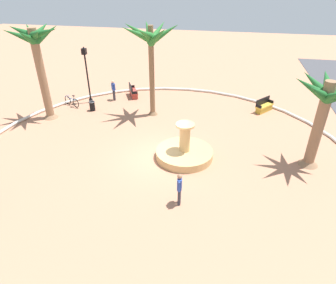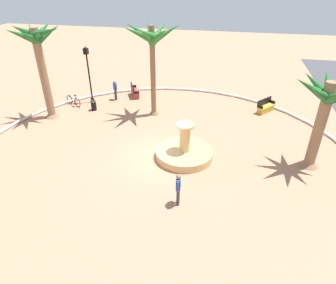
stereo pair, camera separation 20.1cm
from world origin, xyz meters
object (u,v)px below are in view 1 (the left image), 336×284
fountain (184,153)px  person_cyclist_helmet (114,89)px  lamppost (87,71)px  trash_bin (92,106)px  palm_tree_near_fountain (37,52)px  palm_tree_by_curb (325,104)px  bench_east (133,93)px  bicycle_red_frame (72,101)px  palm_tree_mid_plaza (150,43)px  bench_west (264,107)px  person_cyclist_photo (179,188)px

fountain → person_cyclist_helmet: bearing=-137.0°
lamppost → trash_bin: (1.47, 0.78, -2.18)m
palm_tree_near_fountain → palm_tree_by_curb: size_ratio=1.28×
bench_east → bicycle_red_frame: (2.81, -4.11, 0.04)m
palm_tree_mid_plaza → person_cyclist_helmet: (-2.07, -3.68, -4.21)m
palm_tree_mid_plaza → bench_west: palm_tree_mid_plaza is taller
palm_tree_by_curb → bench_east: size_ratio=3.03×
palm_tree_near_fountain → lamppost: palm_tree_near_fountain is taller
fountain → trash_bin: (-5.04, -7.74, 0.08)m
person_cyclist_helmet → palm_tree_near_fountain: bearing=-39.8°
palm_tree_by_curb → lamppost: (-5.90, -15.31, -0.98)m
bench_east → lamppost: size_ratio=0.38×
palm_tree_by_curb → trash_bin: 15.52m
trash_bin → person_cyclist_helmet: person_cyclist_helmet is taller
palm_tree_near_fountain → trash_bin: 5.23m
palm_tree_mid_plaza → person_cyclist_helmet: bearing=-119.4°
palm_tree_mid_plaza → person_cyclist_photo: 10.67m
bench_west → person_cyclist_photo: bearing=-22.1°
palm_tree_by_curb → bicycle_red_frame: palm_tree_by_curb is taller
palm_tree_mid_plaza → bench_east: palm_tree_mid_plaza is taller
palm_tree_near_fountain → person_cyclist_helmet: (-4.03, 3.35, -3.75)m
palm_tree_by_curb → bicycle_red_frame: (-4.95, -16.45, -3.17)m
fountain → trash_bin: 9.24m
bench_east → bench_west: same height
palm_tree_by_curb → trash_bin: size_ratio=6.87×
bench_east → person_cyclist_photo: (12.25, 5.89, 0.58)m
lamppost → bench_west: bearing=93.8°
lamppost → bicycle_red_frame: lamppost is taller
palm_tree_near_fountain → person_cyclist_photo: bearing=55.7°
palm_tree_by_curb → palm_tree_mid_plaza: size_ratio=0.78×
person_cyclist_photo → lamppost: bearing=-139.5°
palm_tree_by_curb → bench_east: (-7.76, -12.33, -3.21)m
fountain → palm_tree_mid_plaza: palm_tree_mid_plaza is taller
lamppost → person_cyclist_helmet: (-0.83, 1.68, -1.65)m
palm_tree_mid_plaza → lamppost: size_ratio=1.47×
palm_tree_near_fountain → person_cyclist_helmet: palm_tree_near_fountain is taller
lamppost → person_cyclist_helmet: size_ratio=2.67×
palm_tree_near_fountain → bench_east: palm_tree_near_fountain is taller
fountain → person_cyclist_photo: 3.95m
person_cyclist_photo → bench_west: bearing=157.9°
palm_tree_mid_plaza → trash_bin: bearing=-87.1°
palm_tree_by_curb → bench_west: palm_tree_by_curb is taller
palm_tree_by_curb → lamppost: 16.44m
bench_east → person_cyclist_helmet: 1.75m
fountain → bicycle_red_frame: (-5.56, -9.67, 0.08)m
fountain → bench_east: fountain is taller
person_cyclist_photo → palm_tree_mid_plaza: bearing=-159.0°
fountain → palm_tree_near_fountain: 11.58m
palm_tree_by_curb → person_cyclist_photo: size_ratio=3.04×
palm_tree_mid_plaza → lamppost: 6.07m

